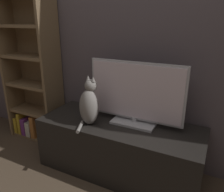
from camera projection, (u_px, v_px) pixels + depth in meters
wall_back at (136, 20)px, 1.84m from camera, size 4.80×0.05×2.60m
tv_stand at (119, 147)px, 1.94m from camera, size 1.40×0.53×0.47m
tv at (135, 95)px, 1.79m from camera, size 0.81×0.22×0.53m
cat at (89, 105)px, 1.81m from camera, size 0.20×0.29×0.41m
bookshelf at (34, 77)px, 2.40m from camera, size 0.62×0.28×1.57m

